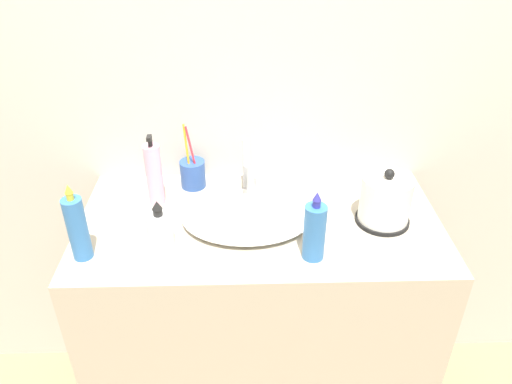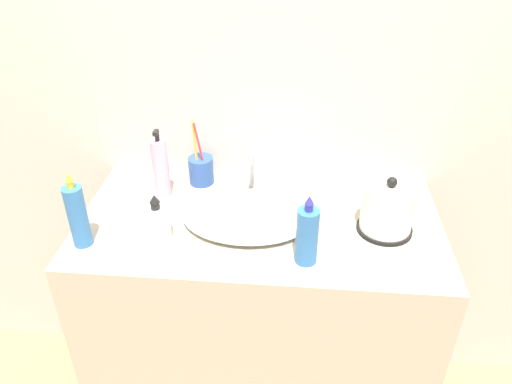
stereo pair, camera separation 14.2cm
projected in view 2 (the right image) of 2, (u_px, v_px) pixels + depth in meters
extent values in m
cube|color=beige|center=(268.00, 51.00, 1.50)|extent=(6.00, 0.04, 2.60)
cube|color=#B7AD99|center=(259.00, 325.00, 1.71)|extent=(1.07, 0.55, 0.88)
ellipsoid|color=white|center=(247.00, 215.00, 1.47)|extent=(0.39, 0.29, 0.04)
cylinder|color=silver|center=(253.00, 164.00, 1.59)|extent=(0.02, 0.02, 0.17)
cylinder|color=silver|center=(251.00, 153.00, 1.49)|extent=(0.02, 0.14, 0.02)
cylinder|color=silver|center=(264.00, 182.00, 1.63)|extent=(0.02, 0.02, 0.04)
cylinder|color=black|center=(384.00, 228.00, 1.44)|extent=(0.16, 0.16, 0.01)
cylinder|color=white|center=(387.00, 209.00, 1.40)|extent=(0.15, 0.15, 0.15)
sphere|color=black|center=(392.00, 182.00, 1.35)|extent=(0.03, 0.03, 0.03)
cylinder|color=#2D519E|center=(201.00, 170.00, 1.64)|extent=(0.08, 0.08, 0.09)
cylinder|color=yellow|center=(196.00, 149.00, 1.59)|extent=(0.02, 0.02, 0.19)
cylinder|color=#E5333F|center=(200.00, 150.00, 1.58)|extent=(0.03, 0.02, 0.19)
cylinder|color=#EAA8C6|center=(161.00, 169.00, 1.54)|extent=(0.05, 0.05, 0.19)
cylinder|color=black|center=(157.00, 137.00, 1.49)|extent=(0.01, 0.01, 0.02)
cube|color=black|center=(156.00, 133.00, 1.47)|extent=(0.01, 0.03, 0.01)
cylinder|color=#3370B7|center=(78.00, 217.00, 1.34)|extent=(0.05, 0.05, 0.18)
cylinder|color=gold|center=(70.00, 185.00, 1.28)|extent=(0.02, 0.02, 0.02)
cone|color=gold|center=(69.00, 177.00, 1.27)|extent=(0.02, 0.02, 0.02)
cylinder|color=white|center=(158.00, 224.00, 1.38)|extent=(0.07, 0.07, 0.10)
cylinder|color=black|center=(155.00, 205.00, 1.34)|extent=(0.03, 0.03, 0.02)
cone|color=black|center=(154.00, 199.00, 1.33)|extent=(0.03, 0.03, 0.02)
cylinder|color=#3370B7|center=(307.00, 236.00, 1.28)|extent=(0.06, 0.06, 0.16)
cylinder|color=#333399|center=(309.00, 207.00, 1.23)|extent=(0.02, 0.02, 0.02)
cone|color=#333399|center=(310.00, 200.00, 1.22)|extent=(0.02, 0.02, 0.02)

